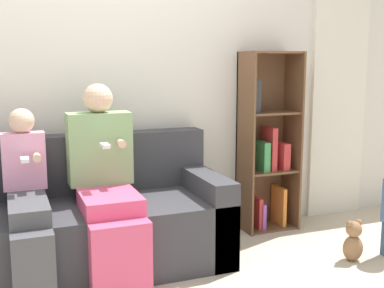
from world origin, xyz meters
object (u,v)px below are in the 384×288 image
couch (89,224)px  adult_seated (106,177)px  child_seated (28,201)px  bookshelf (266,148)px  teddy_bear (353,242)px

couch → adult_seated: 0.38m
adult_seated → child_seated: bearing=-174.8°
couch → bookshelf: bookshelf is taller
adult_seated → child_seated: 0.51m
bookshelf → teddy_bear: (0.22, -0.88, -0.55)m
adult_seated → bookshelf: 1.52m
child_seated → bookshelf: (1.95, 0.47, 0.13)m
couch → bookshelf: (1.56, 0.29, 0.38)m
child_seated → bookshelf: 2.01m
bookshelf → couch: bearing=-169.3°
child_seated → teddy_bear: size_ratio=3.65×
child_seated → bookshelf: bookshelf is taller
child_seated → teddy_bear: 2.25m
bookshelf → teddy_bear: 1.06m
couch → child_seated: size_ratio=1.68×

